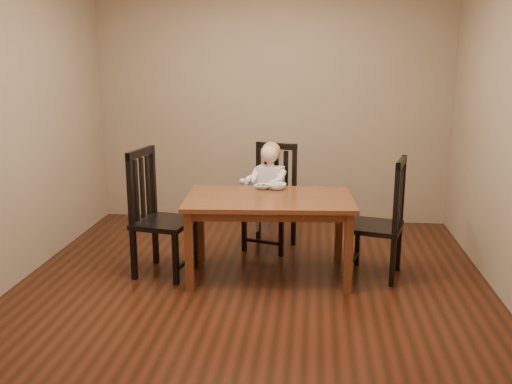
# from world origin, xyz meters

# --- Properties ---
(room) EXTENTS (4.01, 4.01, 2.71)m
(room) POSITION_xyz_m (0.00, 0.00, 1.35)
(room) COLOR #421A0D
(room) RESTS_ON ground
(dining_table) EXTENTS (1.48, 0.95, 0.71)m
(dining_table) POSITION_xyz_m (0.12, 0.23, 0.63)
(dining_table) COLOR #512412
(dining_table) RESTS_ON room
(chair_child) EXTENTS (0.55, 0.54, 1.04)m
(chair_child) POSITION_xyz_m (0.08, 1.00, 0.50)
(chair_child) COLOR black
(chair_child) RESTS_ON room
(chair_left) EXTENTS (0.54, 0.56, 1.11)m
(chair_left) POSITION_xyz_m (-0.86, 0.19, 0.53)
(chair_left) COLOR black
(chair_left) RESTS_ON room
(chair_right) EXTENTS (0.54, 0.55, 1.05)m
(chair_right) POSITION_xyz_m (1.09, 0.30, 0.50)
(chair_right) COLOR black
(chair_right) RESTS_ON room
(toddler) EXTENTS (0.44, 0.49, 0.57)m
(toddler) POSITION_xyz_m (0.06, 0.95, 0.65)
(toddler) COLOR white
(toddler) RESTS_ON chair_child
(bowl_peas) EXTENTS (0.18, 0.18, 0.04)m
(bowl_peas) POSITION_xyz_m (0.03, 0.52, 0.73)
(bowl_peas) COLOR white
(bowl_peas) RESTS_ON dining_table
(bowl_veg) EXTENTS (0.17, 0.17, 0.05)m
(bowl_veg) POSITION_xyz_m (0.16, 0.52, 0.74)
(bowl_veg) COLOR white
(bowl_veg) RESTS_ON dining_table
(fork) EXTENTS (0.11, 0.08, 0.05)m
(fork) POSITION_xyz_m (-0.00, 0.50, 0.76)
(fork) COLOR silver
(fork) RESTS_ON bowl_peas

